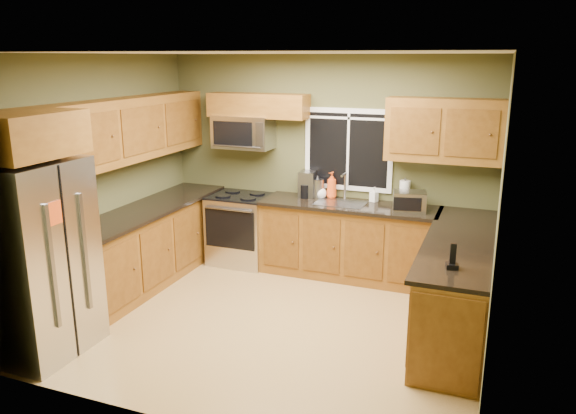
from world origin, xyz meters
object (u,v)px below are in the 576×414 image
Objects in this scene: microwave at (243,132)px; soap_bottle_b at (374,194)px; toaster_oven at (409,201)px; kettle at (318,187)px; cordless_phone at (452,261)px; paper_towel_roll at (405,193)px; soap_bottle_a at (332,185)px; refrigerator at (37,260)px; range at (241,228)px; coffee_maker at (307,185)px; soap_bottle_c at (321,191)px.

microwave reaches higher than soap_bottle_b.
kettle is (-1.19, 0.23, 0.02)m from toaster_oven.
paper_towel_roll is at bearing 110.60° from cordless_phone.
toaster_oven reaches higher than cordless_phone.
kettle is 0.88× the size of soap_bottle_a.
refrigerator is at bearing -163.91° from cordless_phone.
microwave is 1.85m from soap_bottle_b.
range is at bearing -169.77° from kettle.
coffee_maker is 0.14m from kettle.
kettle is 0.18m from soap_bottle_a.
soap_bottle_b is at bearing 4.01° from kettle.
soap_bottle_a is (1.86, 3.00, 0.20)m from refrigerator.
refrigerator is 4.08m from paper_towel_roll.
kettle is 1.59× the size of soap_bottle_c.
refrigerator is at bearing -103.34° from microwave.
microwave reaches higher than toaster_oven.
toaster_oven is at bearing -4.97° from microwave.
paper_towel_roll is at bearing 1.97° from coffee_maker.
coffee_maker is (-1.33, 0.22, 0.04)m from toaster_oven.
toaster_oven is 1.86× the size of cordless_phone.
microwave reaches higher than soap_bottle_c.
soap_bottle_c is at bearing 1.76° from microwave.
refrigerator is 3.10m from microwave.
kettle reaches higher than soap_bottle_b.
kettle is 1.60× the size of soap_bottle_b.
kettle is 0.07m from soap_bottle_c.
cordless_phone is at bearing 16.09° from refrigerator.
coffee_maker is 2.75m from cordless_phone.
cordless_phone is (0.74, -1.97, -0.08)m from paper_towel_roll.
soap_bottle_a is at bearing 11.14° from range.
soap_bottle_c is 2.62m from cordless_phone.
range is 1.08m from coffee_maker.
coffee_maker is 0.20m from soap_bottle_c.
kettle is at bearing 168.84° from toaster_oven.
soap_bottle_a is (1.17, 0.09, -0.62)m from microwave.
soap_bottle_a is (-0.92, 0.02, 0.02)m from paper_towel_roll.
soap_bottle_a is at bearing 27.29° from soap_bottle_c.
refrigerator is 3.85m from soap_bottle_b.
refrigerator is at bearing -103.97° from range.
soap_bottle_a is at bearing 4.61° from microwave.
toaster_oven is 1.27× the size of coffee_maker.
coffee_maker reaches higher than soap_bottle_b.
toaster_oven is at bearing -9.52° from coffee_maker.
paper_towel_roll is (1.22, 0.04, -0.00)m from coffee_maker.
microwave reaches higher than kettle.
soap_bottle_a is (0.17, 0.05, 0.03)m from kettle.
cordless_phone is at bearing -50.17° from soap_bottle_a.
soap_bottle_a is 2.59m from cordless_phone.
refrigerator is 9.88× the size of soap_bottle_c.
soap_bottle_a reaches higher than soap_bottle_b.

